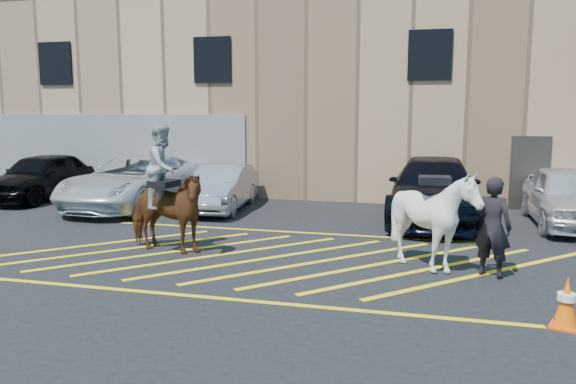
% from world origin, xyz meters
% --- Properties ---
extents(ground, '(90.00, 90.00, 0.00)m').
position_xyz_m(ground, '(0.00, 0.00, 0.00)').
color(ground, black).
rests_on(ground, ground).
extents(car_black_suv, '(1.83, 4.55, 1.55)m').
position_xyz_m(car_black_suv, '(-9.42, 5.11, 0.77)').
color(car_black_suv, black).
rests_on(car_black_suv, ground).
extents(car_white_pickup, '(2.89, 5.78, 1.57)m').
position_xyz_m(car_white_pickup, '(-5.63, 4.53, 0.79)').
color(car_white_pickup, silver).
rests_on(car_white_pickup, ground).
extents(car_silver_sedan, '(1.76, 4.13, 1.32)m').
position_xyz_m(car_silver_sedan, '(-2.89, 4.71, 0.66)').
color(car_silver_sedan, '#9A9EA8').
rests_on(car_silver_sedan, ground).
extents(car_blue_suv, '(2.33, 5.71, 1.66)m').
position_xyz_m(car_blue_suv, '(3.24, 4.70, 0.83)').
color(car_blue_suv, black).
rests_on(car_blue_suv, ground).
extents(car_white_suv, '(1.83, 4.53, 1.54)m').
position_xyz_m(car_white_suv, '(6.59, 4.71, 0.77)').
color(car_white_suv, silver).
rests_on(car_white_suv, ground).
extents(handler, '(0.78, 0.68, 1.82)m').
position_xyz_m(handler, '(4.25, -0.46, 0.91)').
color(handler, black).
rests_on(handler, ground).
extents(warehouse, '(32.42, 10.20, 7.30)m').
position_xyz_m(warehouse, '(-0.01, 11.99, 3.65)').
color(warehouse, tan).
rests_on(warehouse, ground).
extents(hatching_zone, '(12.60, 5.12, 0.01)m').
position_xyz_m(hatching_zone, '(-0.00, -0.30, 0.01)').
color(hatching_zone, yellow).
rests_on(hatching_zone, ground).
extents(mounted_bay, '(2.16, 1.25, 2.69)m').
position_xyz_m(mounted_bay, '(-2.21, -0.31, 1.09)').
color(mounted_bay, '#5A2C15').
rests_on(mounted_bay, ground).
extents(saddled_white, '(1.64, 1.82, 1.91)m').
position_xyz_m(saddled_white, '(3.22, -0.32, 0.96)').
color(saddled_white, silver).
rests_on(saddled_white, ground).
extents(traffic_cone, '(0.49, 0.49, 0.73)m').
position_xyz_m(traffic_cone, '(5.01, -2.74, 0.37)').
color(traffic_cone, '#FF4B0A').
rests_on(traffic_cone, ground).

